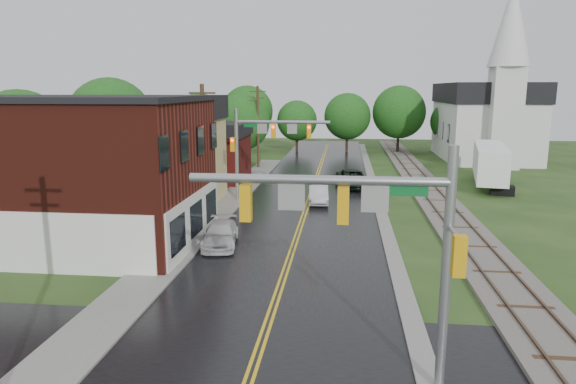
% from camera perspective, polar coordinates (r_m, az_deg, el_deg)
% --- Properties ---
extents(main_road, '(10.00, 90.00, 0.02)m').
position_cam_1_polar(main_road, '(42.88, 2.56, -0.29)').
color(main_road, black).
rests_on(main_road, ground).
extents(cross_road, '(60.00, 9.00, 0.02)m').
position_cam_1_polar(cross_road, '(16.61, -4.32, -20.08)').
color(cross_road, black).
rests_on(cross_road, ground).
extents(curb_right, '(0.80, 70.00, 0.12)m').
position_cam_1_polar(curb_right, '(47.78, 9.44, 0.77)').
color(curb_right, gray).
rests_on(curb_right, ground).
extents(sidewalk_left, '(2.40, 50.00, 0.12)m').
position_cam_1_polar(sidewalk_left, '(38.95, -7.08, -1.56)').
color(sidewalk_left, gray).
rests_on(sidewalk_left, ground).
extents(brick_building, '(14.30, 10.30, 8.30)m').
position_cam_1_polar(brick_building, '(31.24, -22.90, 2.17)').
color(brick_building, '#4D1810').
rests_on(brick_building, ground).
extents(yellow_house, '(8.00, 7.00, 6.40)m').
position_cam_1_polar(yellow_house, '(40.69, -13.47, 3.34)').
color(yellow_house, tan).
rests_on(yellow_house, ground).
extents(darkred_building, '(7.00, 6.00, 4.40)m').
position_cam_1_polar(darkred_building, '(49.03, -8.79, 3.66)').
color(darkred_building, '#3F0F0C').
rests_on(darkred_building, ground).
extents(church, '(10.40, 18.40, 20.00)m').
position_cam_1_polar(church, '(67.94, 21.29, 8.22)').
color(church, silver).
rests_on(church, ground).
extents(railroad, '(3.20, 80.00, 0.30)m').
position_cam_1_polar(railroad, '(48.23, 14.90, 0.77)').
color(railroad, '#59544C').
rests_on(railroad, ground).
extents(traffic_signal_near, '(7.34, 0.30, 7.20)m').
position_cam_1_polar(traffic_signal_near, '(14.41, 9.10, -3.60)').
color(traffic_signal_near, gray).
rests_on(traffic_signal_near, ground).
extents(traffic_signal_far, '(7.34, 0.43, 7.20)m').
position_cam_1_polar(traffic_signal_far, '(39.57, -2.72, 6.01)').
color(traffic_signal_far, gray).
rests_on(traffic_signal_far, ground).
extents(utility_pole_b, '(1.80, 0.28, 9.00)m').
position_cam_1_polar(utility_pole_b, '(35.44, -9.33, 4.84)').
color(utility_pole_b, '#382616').
rests_on(utility_pole_b, ground).
extents(utility_pole_c, '(1.80, 0.28, 9.00)m').
position_cam_1_polar(utility_pole_c, '(56.85, -3.36, 7.37)').
color(utility_pole_c, '#382616').
rests_on(utility_pole_c, ground).
extents(tree_left_a, '(6.80, 6.80, 8.67)m').
position_cam_1_polar(tree_left_a, '(40.81, -27.40, 5.12)').
color(tree_left_a, black).
rests_on(tree_left_a, ground).
extents(tree_left_b, '(7.60, 7.60, 9.69)m').
position_cam_1_polar(tree_left_b, '(48.49, -18.95, 7.28)').
color(tree_left_b, black).
rests_on(tree_left_b, ground).
extents(tree_left_c, '(6.00, 6.00, 7.65)m').
position_cam_1_polar(tree_left_c, '(54.55, -11.45, 6.78)').
color(tree_left_c, black).
rests_on(tree_left_c, ground).
extents(tree_left_e, '(6.40, 6.40, 8.16)m').
position_cam_1_polar(tree_left_e, '(59.08, -5.02, 7.59)').
color(tree_left_e, black).
rests_on(tree_left_e, ground).
extents(suv_dark, '(3.28, 5.82, 1.53)m').
position_cam_1_polar(suv_dark, '(46.15, 7.20, 1.43)').
color(suv_dark, black).
rests_on(suv_dark, ground).
extents(sedan_silver, '(1.72, 4.21, 1.36)m').
position_cam_1_polar(sedan_silver, '(39.53, 3.41, -0.30)').
color(sedan_silver, silver).
rests_on(sedan_silver, ground).
extents(pickup_white, '(2.39, 4.66, 1.29)m').
position_cam_1_polar(pickup_white, '(29.09, -7.51, -4.72)').
color(pickup_white, silver).
rests_on(pickup_white, ground).
extents(semi_trailer, '(4.73, 11.73, 3.67)m').
position_cam_1_polar(semi_trailer, '(49.95, 21.53, 3.14)').
color(semi_trailer, black).
rests_on(semi_trailer, ground).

